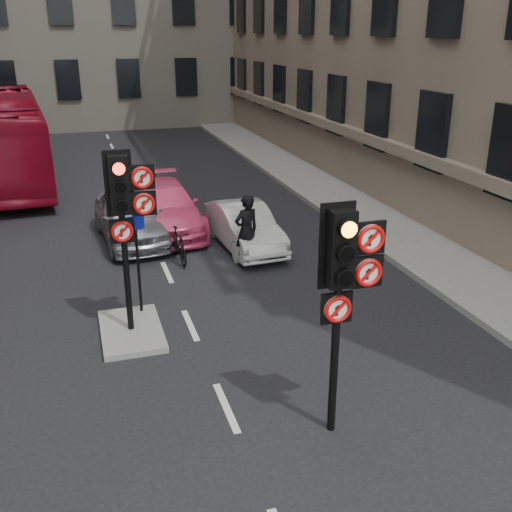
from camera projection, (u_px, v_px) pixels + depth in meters
ground at (264, 493)px, 7.92m from camera, size 120.00×120.00×0.00m
pavement_right at (357, 204)px, 20.58m from camera, size 3.00×50.00×0.16m
centre_island at (131, 331)px, 12.03m from camera, size 1.20×2.00×0.12m
signal_near at (345, 273)px, 8.29m from camera, size 0.91×0.40×3.58m
signal_far at (126, 204)px, 11.11m from camera, size 0.91×0.40×3.58m
car_silver at (130, 217)px, 17.08m from camera, size 1.99×4.27×1.41m
car_white at (244, 226)px, 16.59m from camera, size 1.52×3.77×1.22m
car_pink at (164, 207)px, 18.06m from camera, size 2.04×4.85×1.40m
bus_red at (4, 138)px, 23.71m from camera, size 3.82×12.34×3.39m
motorcycle at (178, 245)px, 15.64m from camera, size 0.54×1.51×0.89m
motorcyclist at (246, 231)px, 15.16m from camera, size 0.79×0.64×1.90m
info_sign at (137, 251)px, 12.26m from camera, size 0.36×0.14×2.12m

